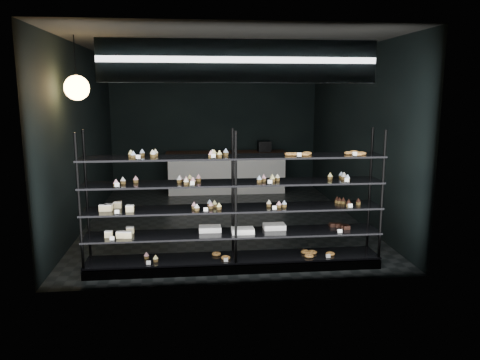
{
  "coord_description": "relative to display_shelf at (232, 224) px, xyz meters",
  "views": [
    {
      "loc": [
        -0.59,
        -8.54,
        2.4
      ],
      "look_at": [
        0.11,
        -1.9,
        1.13
      ],
      "focal_mm": 35.0,
      "sensor_mm": 36.0,
      "label": 1
    }
  ],
  "objects": [
    {
      "name": "service_counter",
      "position": [
        0.31,
        4.95,
        -0.13
      ],
      "size": [
        2.86,
        0.65,
        1.23
      ],
      "color": "beige",
      "rests_on": "room"
    },
    {
      "name": "room",
      "position": [
        0.05,
        2.45,
        0.97
      ],
      "size": [
        5.01,
        6.01,
        3.2
      ],
      "color": "black",
      "rests_on": "ground"
    },
    {
      "name": "pendant_lamp",
      "position": [
        -2.15,
        0.95,
        1.82
      ],
      "size": [
        0.35,
        0.35,
        0.91
      ],
      "color": "black",
      "rests_on": "room"
    },
    {
      "name": "signage",
      "position": [
        0.05,
        -0.48,
        2.12
      ],
      "size": [
        3.3,
        0.05,
        0.5
      ],
      "color": "#0D0F45",
      "rests_on": "room"
    },
    {
      "name": "display_shelf",
      "position": [
        0.0,
        0.0,
        0.0
      ],
      "size": [
        4.0,
        0.5,
        1.91
      ],
      "color": "black",
      "rests_on": "room"
    }
  ]
}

